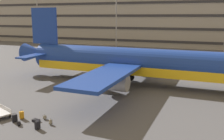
% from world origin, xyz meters
% --- Properties ---
extents(ground_plane, '(600.00, 600.00, 0.00)m').
position_xyz_m(ground_plane, '(0.00, 0.00, 0.00)').
color(ground_plane, '#4C4C51').
extents(terminal_structure, '(163.47, 18.37, 18.76)m').
position_xyz_m(terminal_structure, '(0.00, 50.73, 9.38)').
color(terminal_structure, gray).
rests_on(terminal_structure, ground_plane).
extents(airliner, '(36.84, 29.65, 10.46)m').
position_xyz_m(airliner, '(1.66, -1.47, 2.99)').
color(airliner, navy).
rests_on(airliner, ground_plane).
extents(light_mast_far_left, '(1.80, 0.50, 25.34)m').
position_xyz_m(light_mast_far_left, '(-42.30, 36.63, 14.41)').
color(light_mast_far_left, gray).
rests_on(light_mast_far_left, ground_plane).
extents(light_mast_left, '(1.80, 0.50, 23.51)m').
position_xyz_m(light_mast_left, '(-14.90, 36.63, 13.47)').
color(light_mast_left, gray).
rests_on(light_mast_left, ground_plane).
extents(suitcase_red, '(0.71, 0.53, 0.21)m').
position_xyz_m(suitcase_red, '(-2.64, -17.28, 0.11)').
color(suitcase_red, black).
rests_on(suitcase_red, ground_plane).
extents(suitcase_orange, '(0.42, 0.45, 0.88)m').
position_xyz_m(suitcase_orange, '(-4.24, -17.23, 0.38)').
color(suitcase_orange, orange).
rests_on(suitcase_orange, ground_plane).
extents(suitcase_laid_flat, '(0.45, 0.48, 0.87)m').
position_xyz_m(suitcase_laid_flat, '(-4.31, -18.04, 0.37)').
color(suitcase_laid_flat, black).
rests_on(suitcase_laid_flat, ground_plane).
extents(suitcase_scuffed, '(0.35, 0.47, 0.86)m').
position_xyz_m(suitcase_scuffed, '(-1.53, -18.53, 0.38)').
color(suitcase_scuffed, black).
rests_on(suitcase_scuffed, ground_plane).
extents(backpack_black, '(0.38, 0.42, 0.46)m').
position_xyz_m(backpack_black, '(-2.20, -16.57, 0.20)').
color(backpack_black, gray).
rests_on(backpack_black, ground_plane).
extents(backpack_upright, '(0.36, 0.35, 0.57)m').
position_xyz_m(backpack_upright, '(-1.05, -17.40, 0.25)').
color(backpack_upright, gray).
rests_on(backpack_upright, ground_plane).
extents(backpack_large, '(0.41, 0.35, 0.46)m').
position_xyz_m(backpack_large, '(-3.43, -18.57, 0.20)').
color(backpack_large, black).
rests_on(backpack_large, ground_plane).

